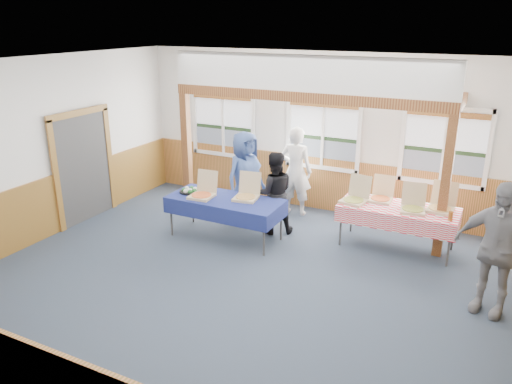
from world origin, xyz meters
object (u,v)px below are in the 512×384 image
table_left (225,201)px  man_blue (245,177)px  woman_white (296,171)px  person_grey (496,249)px  table_right (398,210)px  woman_black (274,193)px

table_left → man_blue: size_ratio=1.20×
man_blue → woman_white: bearing=-25.1°
man_blue → person_grey: person_grey is taller
table_right → person_grey: (1.54, -1.45, 0.23)m
table_right → woman_black: bearing=-165.4°
table_left → man_blue: (-0.09, 0.94, 0.18)m
woman_black → man_blue: 0.82m
woman_white → man_blue: size_ratio=1.01×
woman_black → person_grey: person_grey is taller
table_right → woman_white: 2.32m
table_right → woman_black: (-2.19, -0.32, 0.07)m
man_blue → person_grey: bearing=-87.7°
table_right → woman_white: (-2.19, 0.72, 0.20)m
table_left → woman_white: size_ratio=1.19×
woman_white → woman_black: 1.06m
table_right → man_blue: 2.95m
man_blue → person_grey: (4.48, -1.43, 0.04)m
woman_black → person_grey: (3.72, -1.13, 0.16)m
table_left → woman_black: woman_black is taller
table_right → person_grey: size_ratio=1.10×
woman_black → table_left: bearing=12.0°
table_left → table_right: 3.00m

